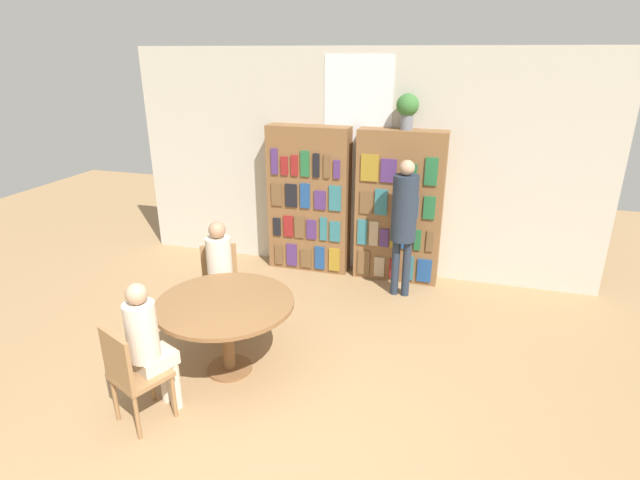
# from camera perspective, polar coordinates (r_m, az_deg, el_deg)

# --- Properties ---
(ground_plane) EXTENTS (16.00, 16.00, 0.00)m
(ground_plane) POSITION_cam_1_polar(r_m,az_deg,el_deg) (4.21, -9.06, -23.81)
(ground_plane) COLOR #9E7A51
(wall_back) EXTENTS (6.40, 0.07, 3.00)m
(wall_back) POSITION_cam_1_polar(r_m,az_deg,el_deg) (6.82, 4.25, 8.64)
(wall_back) COLOR beige
(wall_back) RESTS_ON ground_plane
(bookshelf_left) EXTENTS (1.12, 0.34, 2.02)m
(bookshelf_left) POSITION_cam_1_polar(r_m,az_deg,el_deg) (6.92, -1.26, 4.59)
(bookshelf_left) COLOR brown
(bookshelf_left) RESTS_ON ground_plane
(bookshelf_right) EXTENTS (1.12, 0.34, 2.02)m
(bookshelf_right) POSITION_cam_1_polar(r_m,az_deg,el_deg) (6.66, 8.99, 3.68)
(bookshelf_right) COLOR brown
(bookshelf_right) RESTS_ON ground_plane
(flower_vase) EXTENTS (0.28, 0.28, 0.44)m
(flower_vase) POSITION_cam_1_polar(r_m,az_deg,el_deg) (6.40, 9.96, 14.64)
(flower_vase) COLOR slate
(flower_vase) RESTS_ON bookshelf_right
(reading_table) EXTENTS (1.30, 1.30, 0.75)m
(reading_table) POSITION_cam_1_polar(r_m,az_deg,el_deg) (4.82, -10.74, -8.09)
(reading_table) COLOR brown
(reading_table) RESTS_ON ground_plane
(chair_near_camera) EXTENTS (0.53, 0.53, 0.90)m
(chair_near_camera) POSITION_cam_1_polar(r_m,az_deg,el_deg) (4.44, -20.74, -13.94)
(chair_near_camera) COLOR olive
(chair_near_camera) RESTS_ON ground_plane
(chair_left_side) EXTENTS (0.55, 0.55, 0.90)m
(chair_left_side) POSITION_cam_1_polar(r_m,az_deg,el_deg) (5.76, -11.29, -4.59)
(chair_left_side) COLOR olive
(chair_left_side) RESTS_ON ground_plane
(seated_reader_left) EXTENTS (0.40, 0.41, 1.26)m
(seated_reader_left) POSITION_cam_1_polar(r_m,az_deg,el_deg) (5.51, -11.34, -3.39)
(seated_reader_left) COLOR beige
(seated_reader_left) RESTS_ON ground_plane
(seated_reader_right) EXTENTS (0.36, 0.40, 1.25)m
(seated_reader_right) POSITION_cam_1_polar(r_m,az_deg,el_deg) (4.41, -19.00, -10.94)
(seated_reader_right) COLOR beige
(seated_reader_right) RESTS_ON ground_plane
(librarian_standing) EXTENTS (0.31, 0.58, 1.75)m
(librarian_standing) POSITION_cam_1_polar(r_m,az_deg,el_deg) (6.15, 9.61, 2.86)
(librarian_standing) COLOR #232D3D
(librarian_standing) RESTS_ON ground_plane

